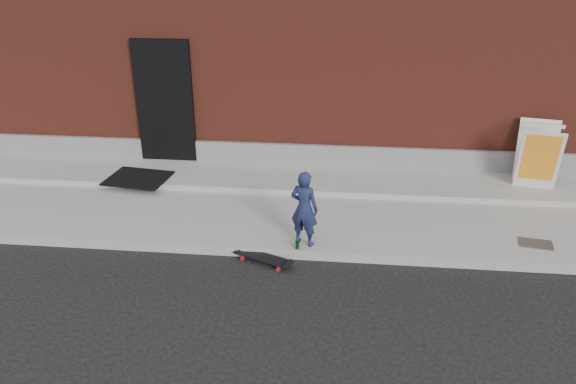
# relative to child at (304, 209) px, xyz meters

# --- Properties ---
(ground) EXTENTS (80.00, 80.00, 0.00)m
(ground) POSITION_rel_child_xyz_m (-0.18, -0.21, -0.71)
(ground) COLOR black
(ground) RESTS_ON ground
(sidewalk) EXTENTS (20.00, 3.00, 0.15)m
(sidewalk) POSITION_rel_child_xyz_m (-0.18, 1.29, -0.63)
(sidewalk) COLOR gray
(sidewalk) RESTS_ON ground
(apron) EXTENTS (20.00, 1.20, 0.10)m
(apron) POSITION_rel_child_xyz_m (-0.18, 2.19, -0.51)
(apron) COLOR gray
(apron) RESTS_ON sidewalk
(building) EXTENTS (20.00, 8.10, 5.00)m
(building) POSITION_rel_child_xyz_m (-0.18, 6.78, 1.79)
(building) COLOR maroon
(building) RESTS_ON ground
(child) EXTENTS (0.48, 0.39, 1.12)m
(child) POSITION_rel_child_xyz_m (0.00, 0.00, 0.00)
(child) COLOR #192046
(child) RESTS_ON sidewalk
(skateboard) EXTENTS (0.86, 0.53, 0.10)m
(skateboard) POSITION_rel_child_xyz_m (-0.54, -0.33, -0.63)
(skateboard) COLOR red
(skateboard) RESTS_ON ground
(pizza_sign) EXTENTS (0.80, 0.89, 1.10)m
(pizza_sign) POSITION_rel_child_xyz_m (3.79, 2.23, 0.09)
(pizza_sign) COLOR silver
(pizza_sign) RESTS_ON apron
(soda_can) EXTENTS (0.08, 0.08, 0.12)m
(soda_can) POSITION_rel_child_xyz_m (-0.08, -0.16, -0.50)
(soda_can) COLOR #187832
(soda_can) RESTS_ON sidewalk
(doormat) EXTENTS (1.13, 0.96, 0.03)m
(doormat) POSITION_rel_child_xyz_m (-3.08, 1.79, -0.44)
(doormat) COLOR black
(doormat) RESTS_ON apron
(utility_plate) EXTENTS (0.50, 0.37, 0.01)m
(utility_plate) POSITION_rel_child_xyz_m (3.31, 0.32, -0.55)
(utility_plate) COLOR #58585D
(utility_plate) RESTS_ON sidewalk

